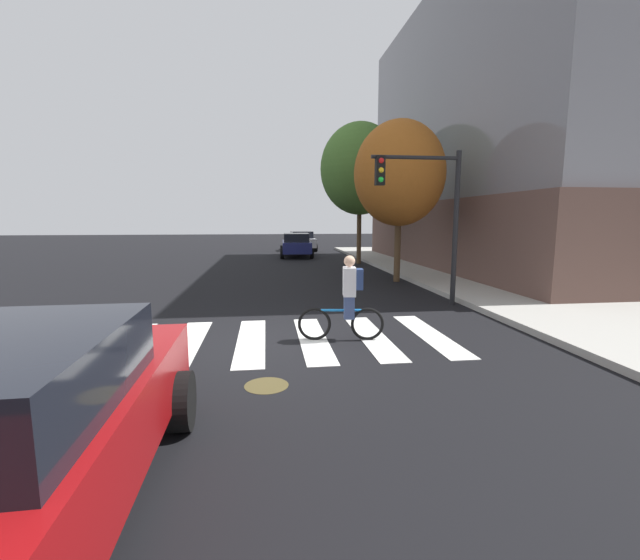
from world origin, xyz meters
name	(u,v)px	position (x,y,z in m)	size (l,w,h in m)	color
ground_plane	(264,341)	(0.00, 0.00, 0.00)	(120.00, 120.00, 0.00)	black
crosswalk_stripes	(282,340)	(0.35, 0.00, 0.01)	(6.67, 3.28, 0.01)	silver
manhole_cover	(266,385)	(0.04, -2.29, 0.00)	(0.64, 0.64, 0.01)	#473D1E
sedan_near	(5,435)	(-1.85, -4.99, 0.82)	(2.23, 4.64, 1.59)	maroon
sedan_mid	(296,245)	(1.98, 18.69, 0.77)	(2.15, 4.38, 1.50)	navy
sedan_far	(301,241)	(2.75, 23.86, 0.76)	(2.13, 4.33, 1.47)	#B7B7BC
cyclist	(347,299)	(1.63, -0.18, 0.84)	(1.70, 0.39, 1.69)	black
traffic_light_near	(428,201)	(4.40, 2.87, 2.86)	(2.47, 0.28, 4.20)	black
fire_hydrant	(466,268)	(7.67, 7.01, 0.53)	(0.33, 0.22, 0.78)	gold
street_tree_near	(399,174)	(5.05, 7.39, 4.06)	(3.38, 3.38, 6.02)	#4C3823
street_tree_mid	(360,169)	(5.04, 14.08, 4.99)	(4.16, 4.16, 7.39)	#4C3823
corner_building	(612,138)	(17.21, 11.42, 6.36)	(19.36, 19.01, 12.81)	brown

